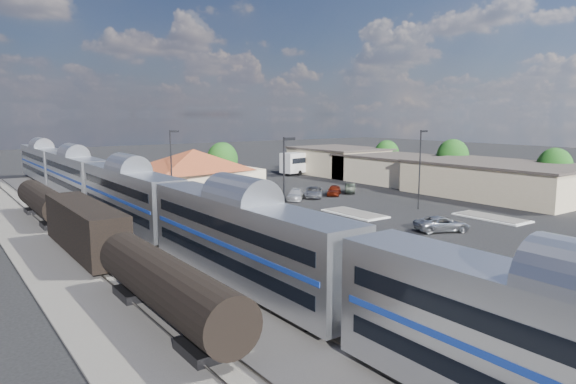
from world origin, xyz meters
TOP-DOWN VIEW (x-y plane):
  - ground at (0.00, 0.00)m, footprint 280.00×280.00m
  - railbed at (-21.00, 8.00)m, footprint 16.00×100.00m
  - platform at (-12.00, 6.00)m, footprint 5.50×92.00m
  - passenger_train at (-18.00, 9.61)m, footprint 3.00×104.00m
  - freight_cars at (-24.00, 2.04)m, footprint 2.80×46.00m
  - station_depot at (-4.56, 24.00)m, footprint 18.35×12.24m
  - buildings_east at (28.00, 14.28)m, footprint 14.40×51.40m
  - traffic_island_south at (4.00, 2.00)m, footprint 3.30×7.50m
  - traffic_island_north at (14.00, -8.00)m, footprint 3.30×7.50m
  - lamp_plat_s at (-10.90, -6.00)m, footprint 1.08×0.25m
  - lamp_plat_n at (-10.90, 16.00)m, footprint 1.08×0.25m
  - lamp_lot at (12.10, 0.00)m, footprint 1.08×0.25m
  - tree_east_a at (34.00, -4.00)m, footprint 4.56×4.56m
  - tree_east_b at (34.00, 12.00)m, footprint 4.94×4.94m
  - tree_east_c at (34.00, 26.00)m, footprint 4.41×4.41m
  - tree_depot at (3.00, 30.00)m, footprint 4.71×4.71m
  - pickup_truck at (-8.28, -24.26)m, footprint 5.72×3.24m
  - suv at (4.98, -8.78)m, footprint 5.64×4.32m
  - coach_bus at (24.00, 35.89)m, footprint 12.69×4.84m
  - person_a at (-12.61, -10.55)m, footprint 0.46×0.65m
  - person_b at (-12.92, 5.42)m, footprint 0.59×0.76m
  - parked_car_a at (-1.98, 13.38)m, footprint 3.98×3.95m
  - parked_car_b at (1.22, 13.68)m, footprint 4.33×4.44m
  - parked_car_c at (4.42, 13.38)m, footprint 4.47×4.56m
  - parked_car_d at (7.62, 13.68)m, footprint 5.05×5.19m
  - parked_car_e at (10.82, 13.38)m, footprint 4.01×3.89m
  - parked_car_f at (14.02, 13.68)m, footprint 3.65×3.74m

SIDE VIEW (x-z plane):
  - ground at x=0.00m, z-range 0.00..0.00m
  - railbed at x=-21.00m, z-range 0.00..0.12m
  - platform at x=-12.00m, z-range 0.00..0.18m
  - traffic_island_south at x=4.00m, z-range 0.00..0.21m
  - traffic_island_north at x=14.00m, z-range 0.00..0.21m
  - parked_car_f at x=14.02m, z-range 0.00..1.28m
  - parked_car_c at x=4.42m, z-range 0.00..1.32m
  - parked_car_e at x=10.82m, z-range 0.00..1.36m
  - parked_car_a at x=-1.98m, z-range 0.00..1.36m
  - parked_car_d at x=7.62m, z-range 0.00..1.38m
  - suv at x=4.98m, z-range 0.00..1.42m
  - parked_car_b at x=1.22m, z-range 0.00..1.52m
  - pickup_truck at x=-8.28m, z-range -0.05..1.82m
  - person_b at x=-12.92m, z-range 0.18..1.75m
  - person_a at x=-12.61m, z-range 0.18..1.87m
  - freight_cars at x=-24.00m, z-range -0.07..3.93m
  - buildings_east at x=28.00m, z-range -0.13..4.67m
  - coach_bus at x=24.00m, z-range 0.30..4.28m
  - passenger_train at x=-18.00m, z-range 0.09..5.64m
  - station_depot at x=-4.56m, z-range 0.03..6.23m
  - tree_east_c at x=34.00m, z-range 0.66..6.87m
  - tree_east_a at x=34.00m, z-range 0.68..7.10m
  - tree_depot at x=3.00m, z-range 0.71..7.34m
  - tree_east_b at x=34.00m, z-range 0.74..7.70m
  - lamp_plat_s at x=-10.90m, z-range 0.84..9.84m
  - lamp_plat_n at x=-10.90m, z-range 0.84..9.84m
  - lamp_lot at x=12.10m, z-range 0.84..9.84m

